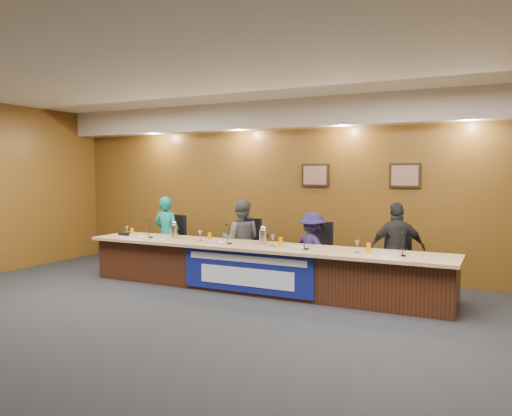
{
  "coord_description": "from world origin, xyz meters",
  "views": [
    {
      "loc": [
        3.49,
        -4.72,
        1.91
      ],
      "look_at": [
        -0.13,
        2.6,
        1.32
      ],
      "focal_mm": 35.0,
      "sensor_mm": 36.0,
      "label": 1
    }
  ],
  "objects_px": {
    "office_chair_c": "(314,258)",
    "panelist_b": "(241,240)",
    "carafe_mid": "(263,237)",
    "office_chair_d": "(398,264)",
    "office_chair_a": "(170,246)",
    "panelist_c": "(312,250)",
    "banner": "(246,272)",
    "panelist_a": "(167,234)",
    "panelist_d": "(397,250)",
    "speakerphone": "(127,234)",
    "carafe_left": "(174,232)",
    "office_chair_b": "(244,252)",
    "dais_body": "(258,269)"
  },
  "relations": [
    {
      "from": "panelist_a",
      "to": "office_chair_d",
      "type": "xyz_separation_m",
      "value": [
        4.32,
        0.1,
        -0.24
      ]
    },
    {
      "from": "panelist_d",
      "to": "speakerphone",
      "type": "distance_m",
      "value": 4.79
    },
    {
      "from": "panelist_c",
      "to": "office_chair_d",
      "type": "distance_m",
      "value": 1.38
    },
    {
      "from": "dais_body",
      "to": "panelist_c",
      "type": "xyz_separation_m",
      "value": [
        0.7,
        0.6,
        0.27
      ]
    },
    {
      "from": "office_chair_d",
      "to": "office_chair_c",
      "type": "bearing_deg",
      "value": 167.2
    },
    {
      "from": "dais_body",
      "to": "panelist_c",
      "type": "relative_size",
      "value": 4.81
    },
    {
      "from": "panelist_b",
      "to": "panelist_c",
      "type": "xyz_separation_m",
      "value": [
        1.33,
        0.0,
        -0.08
      ]
    },
    {
      "from": "dais_body",
      "to": "panelist_b",
      "type": "distance_m",
      "value": 0.94
    },
    {
      "from": "carafe_left",
      "to": "speakerphone",
      "type": "xyz_separation_m",
      "value": [
        -1.06,
        -0.0,
        -0.1
      ]
    },
    {
      "from": "panelist_a",
      "to": "panelist_d",
      "type": "height_order",
      "value": "panelist_d"
    },
    {
      "from": "panelist_d",
      "to": "office_chair_c",
      "type": "height_order",
      "value": "panelist_d"
    },
    {
      "from": "panelist_a",
      "to": "office_chair_d",
      "type": "relative_size",
      "value": 3.01
    },
    {
      "from": "office_chair_d",
      "to": "carafe_mid",
      "type": "distance_m",
      "value": 2.14
    },
    {
      "from": "panelist_c",
      "to": "office_chair_c",
      "type": "bearing_deg",
      "value": -67.42
    },
    {
      "from": "panelist_b",
      "to": "office_chair_a",
      "type": "distance_m",
      "value": 1.63
    },
    {
      "from": "carafe_left",
      "to": "carafe_mid",
      "type": "height_order",
      "value": "carafe_left"
    },
    {
      "from": "carafe_left",
      "to": "office_chair_d",
      "type": "bearing_deg",
      "value": 11.12
    },
    {
      "from": "panelist_a",
      "to": "panelist_c",
      "type": "distance_m",
      "value": 2.95
    },
    {
      "from": "panelist_b",
      "to": "carafe_mid",
      "type": "height_order",
      "value": "panelist_b"
    },
    {
      "from": "panelist_c",
      "to": "carafe_mid",
      "type": "distance_m",
      "value": 0.87
    },
    {
      "from": "office_chair_c",
      "to": "panelist_a",
      "type": "bearing_deg",
      "value": -162.55
    },
    {
      "from": "panelist_c",
      "to": "speakerphone",
      "type": "xyz_separation_m",
      "value": [
        -3.37,
        -0.63,
        0.15
      ]
    },
    {
      "from": "panelist_d",
      "to": "office_chair_c",
      "type": "xyz_separation_m",
      "value": [
        -1.37,
        0.1,
        -0.25
      ]
    },
    {
      "from": "panelist_c",
      "to": "office_chair_d",
      "type": "relative_size",
      "value": 2.6
    },
    {
      "from": "panelist_c",
      "to": "panelist_d",
      "type": "bearing_deg",
      "value": -157.42
    },
    {
      "from": "panelist_b",
      "to": "carafe_left",
      "type": "bearing_deg",
      "value": 11.45
    },
    {
      "from": "panelist_b",
      "to": "carafe_mid",
      "type": "xyz_separation_m",
      "value": [
        0.69,
        -0.54,
        0.16
      ]
    },
    {
      "from": "panelist_d",
      "to": "office_chair_a",
      "type": "xyz_separation_m",
      "value": [
        -4.32,
        0.1,
        -0.25
      ]
    },
    {
      "from": "office_chair_c",
      "to": "carafe_left",
      "type": "distance_m",
      "value": 2.46
    },
    {
      "from": "carafe_left",
      "to": "speakerphone",
      "type": "distance_m",
      "value": 1.06
    },
    {
      "from": "banner",
      "to": "office_chair_d",
      "type": "bearing_deg",
      "value": 28.14
    },
    {
      "from": "office_chair_a",
      "to": "panelist_d",
      "type": "bearing_deg",
      "value": 15.78
    },
    {
      "from": "panelist_d",
      "to": "carafe_left",
      "type": "relative_size",
      "value": 6.01
    },
    {
      "from": "office_chair_b",
      "to": "carafe_left",
      "type": "relative_size",
      "value": 1.99
    },
    {
      "from": "carafe_left",
      "to": "office_chair_b",
      "type": "bearing_deg",
      "value": 36.34
    },
    {
      "from": "office_chair_a",
      "to": "office_chair_b",
      "type": "distance_m",
      "value": 1.62
    },
    {
      "from": "panelist_d",
      "to": "office_chair_b",
      "type": "relative_size",
      "value": 3.03
    },
    {
      "from": "carafe_mid",
      "to": "office_chair_d",
      "type": "bearing_deg",
      "value": 17.77
    },
    {
      "from": "panelist_c",
      "to": "office_chair_b",
      "type": "relative_size",
      "value": 2.6
    },
    {
      "from": "panelist_b",
      "to": "carafe_left",
      "type": "height_order",
      "value": "panelist_b"
    },
    {
      "from": "office_chair_b",
      "to": "office_chair_d",
      "type": "bearing_deg",
      "value": 15.04
    },
    {
      "from": "office_chair_d",
      "to": "speakerphone",
      "type": "bearing_deg",
      "value": 175.91
    },
    {
      "from": "panelist_a",
      "to": "panelist_d",
      "type": "xyz_separation_m",
      "value": [
        4.32,
        0.0,
        0.0
      ]
    },
    {
      "from": "office_chair_c",
      "to": "panelist_b",
      "type": "bearing_deg",
      "value": -160.2
    },
    {
      "from": "panelist_c",
      "to": "office_chair_a",
      "type": "relative_size",
      "value": 2.6
    },
    {
      "from": "office_chair_a",
      "to": "carafe_left",
      "type": "distance_m",
      "value": 1.04
    },
    {
      "from": "banner",
      "to": "office_chair_d",
      "type": "distance_m",
      "value": 2.36
    },
    {
      "from": "panelist_b",
      "to": "office_chair_d",
      "type": "xyz_separation_m",
      "value": [
        2.7,
        0.1,
        -0.23
      ]
    },
    {
      "from": "office_chair_d",
      "to": "panelist_b",
      "type": "bearing_deg",
      "value": 169.32
    },
    {
      "from": "office_chair_d",
      "to": "speakerphone",
      "type": "xyz_separation_m",
      "value": [
        -4.75,
        -0.73,
        0.3
      ]
    }
  ]
}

